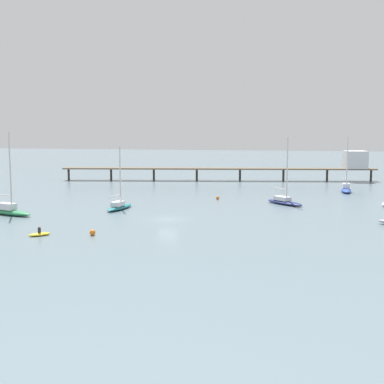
% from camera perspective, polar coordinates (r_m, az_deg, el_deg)
% --- Properties ---
extents(ground_plane, '(400.00, 400.00, 0.00)m').
position_cam_1_polar(ground_plane, '(72.44, -2.56, -2.92)').
color(ground_plane, slate).
extents(pier, '(70.59, 13.78, 6.84)m').
position_cam_1_polar(pier, '(123.70, 10.50, 2.93)').
color(pier, brown).
rests_on(pier, ground_plane).
extents(sailboat_navy, '(6.75, 6.92, 10.68)m').
position_cam_1_polar(sailboat_navy, '(87.19, 9.76, -0.89)').
color(sailboat_navy, navy).
rests_on(sailboat_navy, ground_plane).
extents(sailboat_blue, '(1.99, 6.92, 10.41)m').
position_cam_1_polar(sailboat_blue, '(105.76, 16.02, 0.38)').
color(sailboat_blue, '#2D4CB7').
rests_on(sailboat_blue, ground_plane).
extents(sailboat_green, '(8.15, 4.58, 11.72)m').
position_cam_1_polar(sailboat_green, '(80.14, -18.81, -1.76)').
color(sailboat_green, '#287F4C').
rests_on(sailboat_green, ground_plane).
extents(sailboat_teal, '(3.01, 7.19, 9.56)m').
position_cam_1_polar(sailboat_teal, '(81.50, -7.73, -1.41)').
color(sailboat_teal, '#1E727A').
rests_on(sailboat_teal, ground_plane).
extents(dinghy_yellow, '(2.56, 2.53, 1.14)m').
position_cam_1_polar(dinghy_yellow, '(64.21, -15.87, -4.29)').
color(dinghy_yellow, yellow).
rests_on(dinghy_yellow, ground_plane).
extents(mooring_buoy_near, '(0.69, 0.69, 0.69)m').
position_cam_1_polar(mooring_buoy_near, '(62.91, -10.51, -4.25)').
color(mooring_buoy_near, orange).
rests_on(mooring_buoy_near, ground_plane).
extents(mooring_buoy_outer, '(0.58, 0.58, 0.58)m').
position_cam_1_polar(mooring_buoy_outer, '(91.67, 2.73, -0.61)').
color(mooring_buoy_outer, orange).
rests_on(mooring_buoy_outer, ground_plane).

